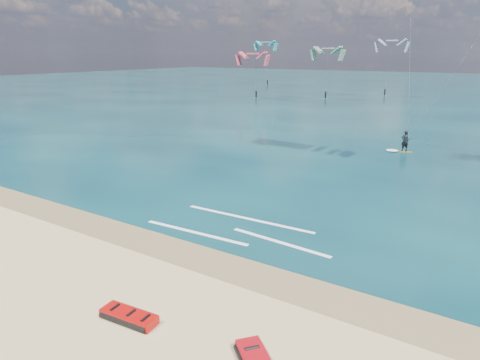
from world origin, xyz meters
name	(u,v)px	position (x,y,z in m)	size (l,w,h in m)	color
ground	(384,132)	(0.00, 40.00, 0.00)	(320.00, 320.00, 0.00)	tan
wet_sand_strip	(176,249)	(0.00, 3.00, 0.00)	(320.00, 2.40, 0.01)	brown
sea	(455,91)	(0.00, 104.00, 0.02)	(320.00, 200.00, 0.04)	#082331
packed_kite_left	(129,320)	(2.31, -2.15, 0.00)	(2.30, 1.04, 0.38)	#AE0C09
kitesurfer_main	(437,39)	(6.79, 25.79, 9.94)	(13.10, 10.35, 19.75)	gold
shoreline_foam	(240,229)	(1.30, 6.62, 0.04)	(10.07, 3.65, 0.01)	white
distant_kites	(435,74)	(-0.40, 74.02, 5.20)	(92.58, 42.17, 11.94)	slate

